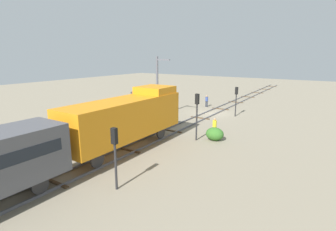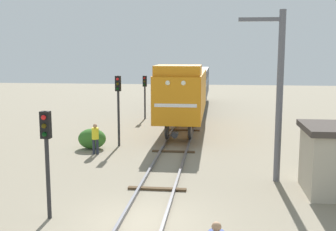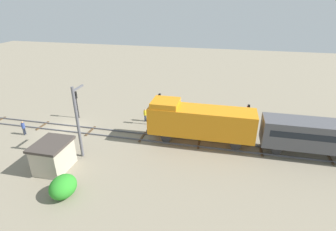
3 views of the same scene
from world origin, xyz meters
name	(u,v)px [view 2 (image 2 of 3)]	position (x,y,z in m)	size (l,w,h in m)	color
ground_plane	(143,222)	(0.00, 0.00, 0.00)	(117.38, 117.38, 0.00)	gray
railway_track	(143,220)	(0.00, 0.00, 0.07)	(2.40, 78.26, 0.16)	#595960
locomotive	(183,92)	(0.00, 16.19, 2.77)	(2.90, 11.60, 4.60)	orange
passenger_car_leading	(194,82)	(0.00, 29.53, 2.52)	(2.84, 14.00, 3.66)	#4C4C51
traffic_signal_near	(46,144)	(-3.20, -0.08, 2.56)	(0.32, 0.34, 3.66)	#262628
traffic_signal_mid	(118,98)	(-3.40, 11.00, 2.91)	(0.32, 0.34, 4.19)	#262628
traffic_signal_far	(145,89)	(-3.60, 21.33, 2.53)	(0.32, 0.34, 3.61)	#262628
worker_by_signal	(95,136)	(-4.20, 8.84, 1.00)	(0.38, 0.38, 1.70)	#262B38
catenary_mast	(278,92)	(4.93, 5.08, 3.90)	(1.94, 0.28, 7.31)	#595960
bush_near	(92,139)	(-4.79, 10.14, 0.59)	(1.61, 1.32, 1.17)	#346926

